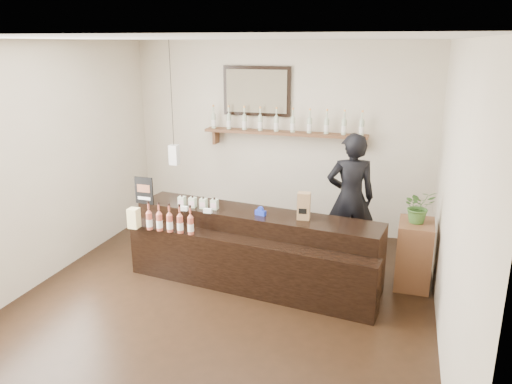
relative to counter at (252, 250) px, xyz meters
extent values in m
plane|color=black|center=(-0.16, -0.59, -0.40)|extent=(5.00, 5.00, 0.00)
plane|color=beige|center=(-0.16, 1.91, 1.00)|extent=(4.50, 0.00, 4.50)
plane|color=beige|center=(-0.16, -3.09, 1.00)|extent=(4.50, 0.00, 4.50)
plane|color=beige|center=(-2.41, -0.59, 1.00)|extent=(0.00, 5.00, 5.00)
plane|color=beige|center=(2.09, -0.59, 1.00)|extent=(0.00, 5.00, 5.00)
plane|color=white|center=(-0.16, -0.59, 2.40)|extent=(5.00, 5.00, 0.00)
cube|color=brown|center=(-0.06, 1.78, 1.10)|extent=(2.40, 0.25, 0.04)
cube|color=brown|center=(-1.14, 1.81, 0.98)|extent=(0.04, 0.20, 0.20)
cube|color=brown|center=(1.02, 1.81, 0.98)|extent=(0.04, 0.20, 0.20)
cube|color=black|center=(-0.51, 1.88, 1.68)|extent=(1.02, 0.04, 0.72)
cube|color=#4A4230|center=(-0.51, 1.86, 1.68)|extent=(0.92, 0.01, 0.62)
cube|color=white|center=(-1.46, 1.01, 0.85)|extent=(0.12, 0.12, 0.28)
cylinder|color=black|center=(-1.46, 1.01, 1.70)|extent=(0.01, 0.01, 1.41)
cylinder|color=beige|center=(-1.16, 1.78, 1.23)|extent=(0.07, 0.07, 0.20)
cone|color=beige|center=(-1.16, 1.78, 1.35)|extent=(0.07, 0.07, 0.05)
cylinder|color=beige|center=(-1.16, 1.78, 1.41)|extent=(0.02, 0.02, 0.07)
cylinder|color=#E99844|center=(-1.16, 1.78, 1.46)|extent=(0.03, 0.03, 0.02)
cylinder|color=white|center=(-1.16, 1.78, 1.21)|extent=(0.07, 0.07, 0.09)
cylinder|color=beige|center=(-0.92, 1.78, 1.23)|extent=(0.07, 0.07, 0.20)
cone|color=beige|center=(-0.92, 1.78, 1.35)|extent=(0.07, 0.07, 0.05)
cylinder|color=beige|center=(-0.92, 1.78, 1.41)|extent=(0.02, 0.02, 0.07)
cylinder|color=#E99844|center=(-0.92, 1.78, 1.46)|extent=(0.03, 0.03, 0.02)
cylinder|color=white|center=(-0.92, 1.78, 1.21)|extent=(0.07, 0.07, 0.09)
cylinder|color=beige|center=(-0.67, 1.78, 1.23)|extent=(0.07, 0.07, 0.20)
cone|color=beige|center=(-0.67, 1.78, 1.35)|extent=(0.07, 0.07, 0.05)
cylinder|color=beige|center=(-0.67, 1.78, 1.41)|extent=(0.02, 0.02, 0.07)
cylinder|color=#E99844|center=(-0.67, 1.78, 1.46)|extent=(0.03, 0.03, 0.02)
cylinder|color=white|center=(-0.67, 1.78, 1.21)|extent=(0.07, 0.07, 0.09)
cylinder|color=beige|center=(-0.43, 1.78, 1.23)|extent=(0.07, 0.07, 0.20)
cone|color=beige|center=(-0.43, 1.78, 1.35)|extent=(0.07, 0.07, 0.05)
cylinder|color=beige|center=(-0.43, 1.78, 1.41)|extent=(0.02, 0.02, 0.07)
cylinder|color=#E99844|center=(-0.43, 1.78, 1.46)|extent=(0.03, 0.03, 0.02)
cylinder|color=white|center=(-0.43, 1.78, 1.21)|extent=(0.07, 0.07, 0.09)
cylinder|color=beige|center=(-0.18, 1.78, 1.23)|extent=(0.07, 0.07, 0.20)
cone|color=beige|center=(-0.18, 1.78, 1.35)|extent=(0.07, 0.07, 0.05)
cylinder|color=beige|center=(-0.18, 1.78, 1.41)|extent=(0.02, 0.02, 0.07)
cylinder|color=#E99844|center=(-0.18, 1.78, 1.46)|extent=(0.03, 0.03, 0.02)
cylinder|color=white|center=(-0.18, 1.78, 1.21)|extent=(0.07, 0.07, 0.09)
cylinder|color=beige|center=(0.06, 1.78, 1.23)|extent=(0.07, 0.07, 0.20)
cone|color=beige|center=(0.06, 1.78, 1.35)|extent=(0.07, 0.07, 0.05)
cylinder|color=beige|center=(0.06, 1.78, 1.41)|extent=(0.02, 0.02, 0.07)
cylinder|color=#E99844|center=(0.06, 1.78, 1.46)|extent=(0.03, 0.03, 0.02)
cylinder|color=white|center=(0.06, 1.78, 1.21)|extent=(0.07, 0.07, 0.09)
cylinder|color=beige|center=(0.31, 1.78, 1.23)|extent=(0.07, 0.07, 0.20)
cone|color=beige|center=(0.31, 1.78, 1.35)|extent=(0.07, 0.07, 0.05)
cylinder|color=beige|center=(0.31, 1.78, 1.41)|extent=(0.02, 0.02, 0.07)
cylinder|color=#E99844|center=(0.31, 1.78, 1.46)|extent=(0.03, 0.03, 0.02)
cylinder|color=white|center=(0.31, 1.78, 1.21)|extent=(0.07, 0.07, 0.09)
cylinder|color=beige|center=(0.55, 1.78, 1.23)|extent=(0.07, 0.07, 0.20)
cone|color=beige|center=(0.55, 1.78, 1.35)|extent=(0.07, 0.07, 0.05)
cylinder|color=beige|center=(0.55, 1.78, 1.41)|extent=(0.02, 0.02, 0.07)
cylinder|color=#E99844|center=(0.55, 1.78, 1.46)|extent=(0.03, 0.03, 0.02)
cylinder|color=white|center=(0.55, 1.78, 1.21)|extent=(0.07, 0.07, 0.09)
cylinder|color=beige|center=(0.80, 1.78, 1.23)|extent=(0.07, 0.07, 0.20)
cone|color=beige|center=(0.80, 1.78, 1.35)|extent=(0.07, 0.07, 0.05)
cylinder|color=beige|center=(0.80, 1.78, 1.41)|extent=(0.02, 0.02, 0.07)
cylinder|color=#E99844|center=(0.80, 1.78, 1.46)|extent=(0.03, 0.03, 0.02)
cylinder|color=white|center=(0.80, 1.78, 1.21)|extent=(0.07, 0.07, 0.09)
cylinder|color=beige|center=(1.04, 1.78, 1.23)|extent=(0.07, 0.07, 0.20)
cone|color=beige|center=(1.04, 1.78, 1.35)|extent=(0.07, 0.07, 0.05)
cylinder|color=beige|center=(1.04, 1.78, 1.41)|extent=(0.02, 0.02, 0.07)
cylinder|color=#E99844|center=(1.04, 1.78, 1.46)|extent=(0.03, 0.03, 0.02)
cylinder|color=white|center=(1.04, 1.78, 1.21)|extent=(0.07, 0.07, 0.09)
cube|color=black|center=(0.01, 0.11, 0.02)|extent=(3.05, 0.93, 0.84)
cube|color=black|center=(0.01, -0.29, -0.08)|extent=(3.01, 0.66, 0.64)
cube|color=white|center=(-0.83, -0.08, 0.47)|extent=(0.10, 0.04, 0.05)
cube|color=white|center=(-0.52, -0.08, 0.47)|extent=(0.10, 0.04, 0.05)
cube|color=#F5E596|center=(-1.39, -0.29, 0.30)|extent=(0.12, 0.12, 0.12)
cube|color=#F5E596|center=(-1.39, -0.29, 0.42)|extent=(0.12, 0.12, 0.12)
cube|color=beige|center=(-0.92, 0.07, 0.50)|extent=(0.08, 0.08, 0.13)
cube|color=beige|center=(-0.92, 0.03, 0.50)|extent=(0.07, 0.00, 0.06)
cylinder|color=black|center=(-0.92, 0.07, 0.57)|extent=(0.02, 0.02, 0.03)
cube|color=beige|center=(-0.78, 0.07, 0.50)|extent=(0.08, 0.08, 0.13)
cube|color=beige|center=(-0.78, 0.03, 0.50)|extent=(0.07, 0.00, 0.06)
cylinder|color=black|center=(-0.78, 0.07, 0.57)|extent=(0.02, 0.02, 0.03)
cube|color=beige|center=(-0.64, 0.07, 0.50)|extent=(0.08, 0.08, 0.13)
cube|color=beige|center=(-0.64, 0.03, 0.50)|extent=(0.07, 0.00, 0.06)
cylinder|color=black|center=(-0.64, 0.07, 0.57)|extent=(0.02, 0.02, 0.03)
cube|color=beige|center=(-0.50, 0.07, 0.50)|extent=(0.08, 0.08, 0.13)
cube|color=beige|center=(-0.50, 0.03, 0.50)|extent=(0.07, 0.00, 0.06)
cylinder|color=black|center=(-0.50, 0.07, 0.57)|extent=(0.02, 0.02, 0.03)
cylinder|color=#AF4F3B|center=(-1.18, -0.29, 0.34)|extent=(0.07, 0.07, 0.20)
cone|color=#AF4F3B|center=(-1.18, -0.29, 0.47)|extent=(0.07, 0.07, 0.05)
cylinder|color=#AF4F3B|center=(-1.18, -0.29, 0.53)|extent=(0.02, 0.02, 0.07)
cylinder|color=black|center=(-1.18, -0.29, 0.58)|extent=(0.03, 0.03, 0.02)
cylinder|color=white|center=(-1.18, -0.29, 0.32)|extent=(0.07, 0.07, 0.09)
cylinder|color=#AF4F3B|center=(-1.05, -0.29, 0.34)|extent=(0.07, 0.07, 0.20)
cone|color=#AF4F3B|center=(-1.05, -0.29, 0.47)|extent=(0.07, 0.07, 0.05)
cylinder|color=#AF4F3B|center=(-1.05, -0.29, 0.53)|extent=(0.02, 0.02, 0.07)
cylinder|color=black|center=(-1.05, -0.29, 0.58)|extent=(0.03, 0.03, 0.02)
cylinder|color=white|center=(-1.05, -0.29, 0.32)|extent=(0.07, 0.07, 0.09)
cylinder|color=#AF4F3B|center=(-0.92, -0.29, 0.34)|extent=(0.07, 0.07, 0.20)
cone|color=#AF4F3B|center=(-0.92, -0.29, 0.47)|extent=(0.07, 0.07, 0.05)
cylinder|color=#AF4F3B|center=(-0.92, -0.29, 0.53)|extent=(0.02, 0.02, 0.07)
cylinder|color=black|center=(-0.92, -0.29, 0.58)|extent=(0.03, 0.03, 0.02)
cylinder|color=white|center=(-0.92, -0.29, 0.32)|extent=(0.07, 0.07, 0.09)
cylinder|color=#AF4F3B|center=(-0.79, -0.29, 0.34)|extent=(0.07, 0.07, 0.20)
cone|color=#AF4F3B|center=(-0.79, -0.29, 0.47)|extent=(0.07, 0.07, 0.05)
cylinder|color=#AF4F3B|center=(-0.79, -0.29, 0.53)|extent=(0.02, 0.02, 0.07)
cylinder|color=black|center=(-0.79, -0.29, 0.58)|extent=(0.03, 0.03, 0.02)
cylinder|color=white|center=(-0.79, -0.29, 0.32)|extent=(0.07, 0.07, 0.09)
cylinder|color=#AF4F3B|center=(-0.65, -0.29, 0.34)|extent=(0.07, 0.07, 0.20)
cone|color=#AF4F3B|center=(-0.65, -0.29, 0.47)|extent=(0.07, 0.07, 0.05)
cylinder|color=#AF4F3B|center=(-0.65, -0.29, 0.53)|extent=(0.02, 0.02, 0.07)
cylinder|color=black|center=(-0.65, -0.29, 0.58)|extent=(0.03, 0.03, 0.02)
cylinder|color=white|center=(-0.65, -0.29, 0.32)|extent=(0.07, 0.07, 0.09)
cube|color=black|center=(-1.41, 0.02, 0.61)|extent=(0.24, 0.03, 0.34)
cube|color=brown|center=(-1.41, 0.01, 0.64)|extent=(0.17, 0.01, 0.10)
cube|color=white|center=(-1.41, 0.01, 0.52)|extent=(0.17, 0.01, 0.04)
cube|color=olive|center=(0.60, 0.03, 0.60)|extent=(0.15, 0.12, 0.31)
cube|color=black|center=(0.60, -0.02, 0.56)|extent=(0.09, 0.01, 0.06)
cube|color=#192FB2|center=(0.09, 0.02, 0.47)|extent=(0.13, 0.08, 0.06)
cylinder|color=#192FB2|center=(0.09, 0.02, 0.52)|extent=(0.07, 0.05, 0.07)
cube|color=brown|center=(1.84, 0.45, 0.00)|extent=(0.40, 0.55, 0.79)
imported|color=#3C6528|center=(1.84, 0.45, 0.58)|extent=(0.45, 0.42, 0.39)
imported|color=black|center=(1.02, 0.96, 0.56)|extent=(0.80, 0.63, 1.92)
camera|label=1|loc=(1.62, -5.22, 2.36)|focal=35.00mm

